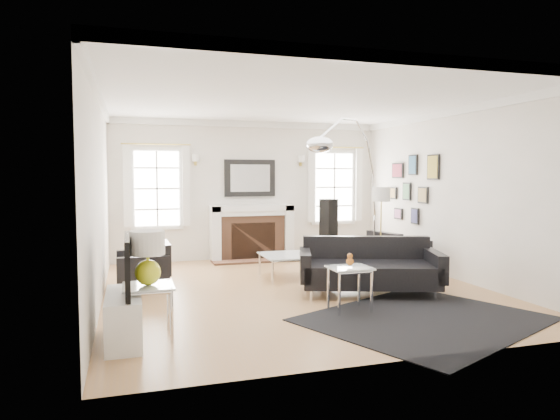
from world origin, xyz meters
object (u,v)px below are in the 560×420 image
object	(u,v)px
armchair_left	(146,267)
gourd_lamp	(148,254)
fireplace	(252,233)
armchair_right	(396,253)
arc_floor_lamp	(350,192)
sofa	(369,269)
coffee_table	(289,256)

from	to	relation	value
armchair_left	gourd_lamp	bearing A→B (deg)	-91.38
fireplace	gourd_lamp	distance (m)	4.99
armchair_right	arc_floor_lamp	bearing A→B (deg)	-151.42
fireplace	arc_floor_lamp	bearing A→B (deg)	-70.15
sofa	coffee_table	bearing A→B (deg)	120.57
coffee_table	armchair_left	bearing A→B (deg)	-177.57
gourd_lamp	coffee_table	bearing A→B (deg)	46.77
gourd_lamp	arc_floor_lamp	distance (m)	3.69
armchair_left	arc_floor_lamp	xyz separation A→B (m)	(3.09, -0.57, 1.13)
armchair_right	gourd_lamp	world-z (taller)	gourd_lamp
arc_floor_lamp	fireplace	bearing A→B (deg)	109.85
fireplace	armchair_right	world-z (taller)	fireplace
coffee_table	arc_floor_lamp	bearing A→B (deg)	-40.23
armchair_right	arc_floor_lamp	world-z (taller)	arc_floor_lamp
armchair_right	gourd_lamp	distance (m)	5.04
armchair_left	arc_floor_lamp	size ratio (longest dim) A/B	0.32
fireplace	sofa	distance (m)	3.42
fireplace	coffee_table	bearing A→B (deg)	-85.36
armchair_right	arc_floor_lamp	distance (m)	1.76
gourd_lamp	armchair_left	bearing A→B (deg)	88.62
armchair_left	coffee_table	xyz separation A→B (m)	(2.30, 0.10, 0.04)
armchair_left	arc_floor_lamp	distance (m)	3.34
coffee_table	arc_floor_lamp	xyz separation A→B (m)	(0.79, -0.67, 1.09)
sofa	arc_floor_lamp	distance (m)	1.28
armchair_left	armchair_right	size ratio (longest dim) A/B	0.82
arc_floor_lamp	gourd_lamp	bearing A→B (deg)	-149.63
fireplace	gourd_lamp	world-z (taller)	gourd_lamp
sofa	fireplace	bearing A→B (deg)	106.02
arc_floor_lamp	sofa	bearing A→B (deg)	-90.30
armchair_left	coffee_table	world-z (taller)	armchair_left
armchair_right	arc_floor_lamp	size ratio (longest dim) A/B	0.39
coffee_table	gourd_lamp	bearing A→B (deg)	-133.23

